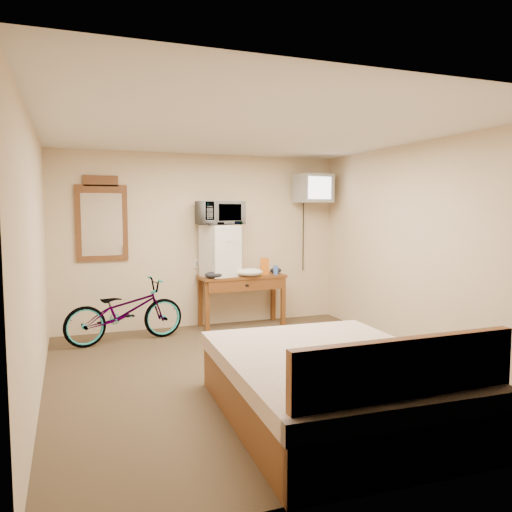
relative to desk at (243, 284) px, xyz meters
The scene contains 13 objects.
room 2.16m from the desk, 104.78° to the right, with size 4.60×4.64×2.50m.
desk is the anchor object (origin of this frame).
mini_fridge 0.59m from the desk, behind, with size 0.55×0.54×0.74m.
microwave 1.08m from the desk, behind, with size 0.61×0.41×0.34m, color silver.
snack_bag 0.43m from the desk, ahead, with size 0.12×0.07×0.24m, color #D26412.
blue_cup 0.54m from the desk, ahead, with size 0.07×0.07×0.13m, color blue.
cloth_cream 0.24m from the desk, 61.81° to the right, with size 0.38×0.29×0.12m, color white.
cloth_dark_a 0.53m from the desk, 162.44° to the right, with size 0.25×0.19×0.10m, color black.
cloth_dark_b 0.59m from the desk, ahead, with size 0.18×0.15×0.08m, color black.
crt_television 1.81m from the desk, ahead, with size 0.54×0.61×0.43m.
wall_mirror 2.15m from the desk, behind, with size 0.68×0.04×1.15m.
bicycle 1.74m from the desk, behind, with size 0.54×1.53×0.81m, color black.
bed 3.41m from the desk, 96.50° to the right, with size 1.77×2.29×0.90m.
Camera 1 is at (-1.82, -4.78, 1.69)m, focal length 35.00 mm.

